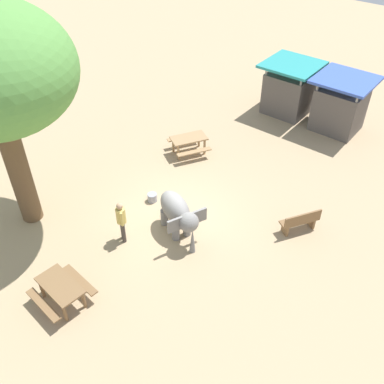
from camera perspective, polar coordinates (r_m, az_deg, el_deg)
ground_plane at (r=15.72m, az=-2.42°, el=-3.43°), size 60.00×60.00×0.00m
elephant at (r=14.53m, az=-1.85°, el=-2.74°), size 2.09×1.67×1.46m
person_handler at (r=14.46m, az=-9.27°, el=-3.54°), size 0.43×0.33×1.62m
wooden_bench at (r=15.36m, az=14.06°, el=-3.72°), size 1.07×1.40×0.88m
picnic_table_near at (r=18.65m, az=-0.42°, el=6.66°), size 2.03×2.04×0.78m
picnic_table_far at (r=13.36m, az=-16.84°, el=-12.09°), size 1.64×1.62×0.78m
market_stall_teal at (r=22.07m, az=12.60°, el=12.86°), size 2.50×2.50×2.52m
market_stall_blue at (r=21.23m, az=18.83°, el=10.56°), size 2.50×2.50×2.52m
feed_bucket at (r=16.39m, az=-5.25°, el=-0.71°), size 0.36×0.36×0.32m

